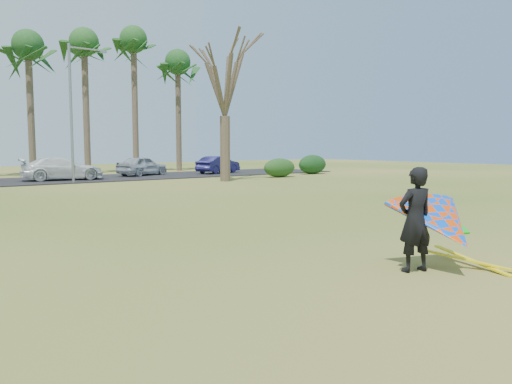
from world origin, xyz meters
TOP-DOWN VIEW (x-y plane):
  - ground at (0.00, 0.00)m, footprint 100.00×100.00m
  - parking_strip at (0.00, 25.00)m, footprint 46.00×7.00m
  - palm_6 at (2.00, 31.00)m, footprint 4.84×4.84m
  - palm_7 at (6.00, 31.00)m, footprint 4.84×4.84m
  - palm_8 at (10.00, 31.00)m, footprint 4.84×4.84m
  - palm_9 at (14.00, 31.00)m, footprint 4.84×4.84m
  - bare_tree_right at (10.00, 18.00)m, footprint 6.27×6.27m
  - streetlight at (2.16, 22.00)m, footprint 2.28×0.18m
  - hedge_near at (15.13, 18.84)m, footprint 2.62×1.19m
  - hedge_far at (19.64, 20.21)m, footprint 2.65×1.25m
  - car_3 at (2.08, 24.31)m, footprint 5.09×2.65m
  - car_4 at (8.06, 25.71)m, footprint 4.34×3.05m
  - car_5 at (13.94, 24.74)m, footprint 4.22×2.65m
  - kite_flyer at (0.55, -2.58)m, footprint 2.13×2.39m

SIDE VIEW (x-z plane):
  - ground at x=0.00m, z-range 0.00..0.00m
  - parking_strip at x=0.00m, z-range 0.00..0.06m
  - hedge_near at x=15.13m, z-range 0.00..1.31m
  - car_5 at x=13.94m, z-range 0.06..1.37m
  - hedge_far at x=19.64m, z-range 0.00..1.47m
  - car_4 at x=8.06m, z-range 0.06..1.43m
  - car_3 at x=2.08m, z-range 0.06..1.47m
  - kite_flyer at x=0.55m, z-range -0.15..1.87m
  - streetlight at x=2.16m, z-range 0.46..8.46m
  - bare_tree_right at x=10.00m, z-range 1.96..11.17m
  - palm_6 at x=2.00m, z-range 3.75..14.59m
  - palm_9 at x=14.00m, z-range 3.75..14.59m
  - palm_7 at x=6.00m, z-range 4.08..15.62m
  - palm_8 at x=10.00m, z-range 4.40..16.64m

